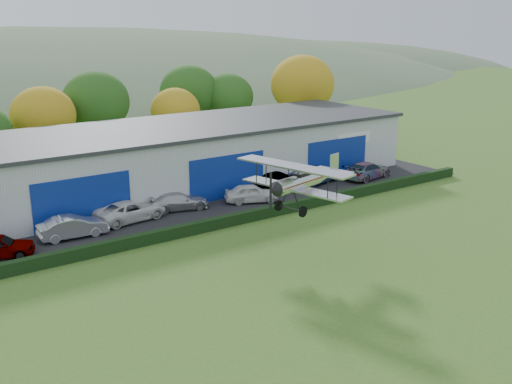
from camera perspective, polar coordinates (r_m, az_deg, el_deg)
ground at (r=30.60m, az=12.29°, el=-11.75°), size 300.00×300.00×0.00m
apron at (r=47.52m, az=-4.06°, el=-1.25°), size 48.00×9.00×0.05m
hedge at (r=43.56m, az=-0.76°, el=-2.30°), size 46.00×0.60×0.80m
hangar at (r=53.67m, az=-6.20°, el=3.60°), size 40.60×12.60×5.30m
tree_belt at (r=62.81m, az=-15.37°, el=7.65°), size 75.70×13.22×10.12m
car_1 at (r=42.00m, az=-16.91°, el=-3.15°), size 4.61×1.86×1.49m
car_2 at (r=44.49m, az=-11.75°, el=-1.74°), size 5.50×3.06×1.45m
car_3 at (r=46.43m, az=-7.31°, el=-0.87°), size 4.88×2.90×1.33m
car_4 at (r=47.97m, az=-0.41°, el=-0.11°), size 4.60×3.33×1.46m
car_5 at (r=51.50m, az=2.12°, el=1.06°), size 4.98×3.07×1.55m
car_6 at (r=54.09m, az=5.58°, el=1.73°), size 6.13×3.92×1.58m
car_7 at (r=56.13m, az=10.46°, el=2.04°), size 5.52×2.94×1.52m
biplane at (r=37.08m, az=4.49°, el=1.21°), size 7.03×7.99×2.98m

